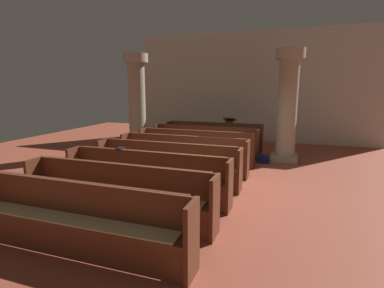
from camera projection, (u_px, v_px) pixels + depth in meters
ground_plane at (214, 183)px, 7.24m from camera, size 19.20×19.20×0.00m
back_wall at (252, 87)px, 12.45m from camera, size 10.00×0.16×4.50m
pew_row_0 at (213, 135)px, 11.01m from camera, size 3.53×0.47×0.97m
pew_row_1 at (205, 140)px, 10.03m from camera, size 3.53×0.46×0.97m
pew_row_2 at (195, 146)px, 9.05m from camera, size 3.53×0.47×0.97m
pew_row_3 at (183, 153)px, 8.06m from camera, size 3.53×0.46×0.97m
pew_row_4 at (167, 163)px, 7.08m from camera, size 3.53×0.46×0.97m
pew_row_5 at (146, 175)px, 6.10m from camera, size 3.53×0.47×0.97m
pew_row_6 at (116, 192)px, 5.12m from camera, size 3.53×0.46×0.97m
pew_row_7 at (73, 217)px, 4.13m from camera, size 3.53×0.46×0.97m
pillar_aisle_side at (287, 104)px, 9.10m from camera, size 0.85×0.85×3.39m
pillar_far_side at (137, 101)px, 10.55m from camera, size 0.85×0.85×3.39m
lectern at (229, 133)px, 11.94m from camera, size 0.48×0.45×1.08m
hymn_book at (121, 148)px, 6.40m from camera, size 0.13×0.21×0.03m
kneeler_box_navy at (263, 159)px, 9.12m from camera, size 0.33×0.26×0.24m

